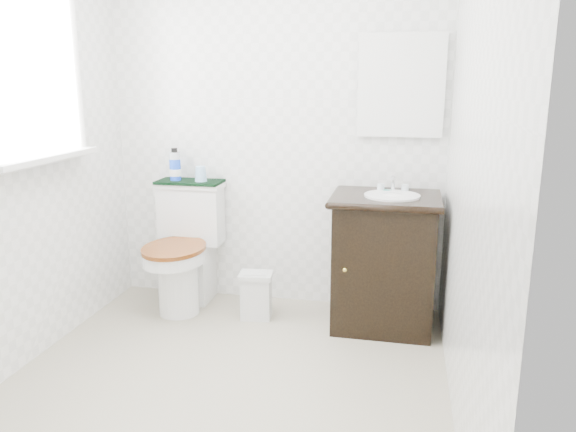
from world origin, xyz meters
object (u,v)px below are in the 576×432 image
(toilet, at_px, (186,254))
(cup, at_px, (201,174))
(vanity, at_px, (385,258))
(trash_bin, at_px, (256,295))
(mouthwash_bottle, at_px, (175,166))

(toilet, height_order, cup, cup)
(vanity, relative_size, trash_bin, 3.08)
(trash_bin, bearing_deg, cup, 152.02)
(trash_bin, bearing_deg, mouthwash_bottle, 158.71)
(vanity, bearing_deg, toilet, 177.23)
(vanity, relative_size, mouthwash_bottle, 4.29)
(cup, bearing_deg, mouthwash_bottle, 176.73)
(vanity, bearing_deg, mouthwash_bottle, 172.65)
(vanity, bearing_deg, trash_bin, -175.91)
(cup, bearing_deg, vanity, -7.95)
(vanity, height_order, mouthwash_bottle, mouthwash_bottle)
(trash_bin, bearing_deg, vanity, 4.09)
(toilet, bearing_deg, trash_bin, -13.18)
(vanity, height_order, cup, cup)
(toilet, distance_m, vanity, 1.31)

